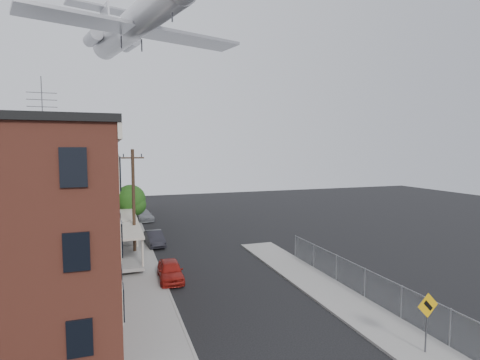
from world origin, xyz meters
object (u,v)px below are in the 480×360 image
object	(u,v)px
utility_pole	(134,203)
car_far	(143,215)
warning_sign	(427,313)
car_near	(170,271)
car_mid	(155,238)
airplane	(132,26)
street_tree	(132,201)

from	to	relation	value
utility_pole	car_far	world-z (taller)	utility_pole
warning_sign	utility_pole	world-z (taller)	utility_pole
car_near	car_mid	bearing A→B (deg)	92.49
car_mid	airplane	size ratio (longest dim) A/B	0.16
street_tree	car_near	bearing A→B (deg)	-83.99
car_mid	airplane	bearing A→B (deg)	96.65
car_mid	car_near	bearing A→B (deg)	-93.69
utility_pole	car_near	world-z (taller)	utility_pole
utility_pole	street_tree	distance (m)	10.00
car_near	car_mid	world-z (taller)	car_near
street_tree	car_far	size ratio (longest dim) A/B	1.12
airplane	utility_pole	bearing A→B (deg)	-94.70
utility_pole	street_tree	xyz separation A→B (m)	(0.33, 9.92, -1.22)
car_far	airplane	world-z (taller)	airplane
street_tree	car_far	xyz separation A→B (m)	(1.72, 6.82, -2.77)
car_near	airplane	distance (m)	26.58
warning_sign	airplane	world-z (taller)	airplane
car_mid	warning_sign	bearing A→B (deg)	-71.75
warning_sign	utility_pole	size ratio (longest dim) A/B	0.31
street_tree	car_far	distance (m)	7.56
car_near	car_mid	distance (m)	9.79
street_tree	airplane	world-z (taller)	airplane
car_near	car_far	size ratio (longest dim) A/B	0.86
warning_sign	utility_pole	xyz separation A→B (m)	(-11.20, 19.03, 2.79)
street_tree	airplane	xyz separation A→B (m)	(0.51, 0.26, 18.31)
car_mid	car_far	world-z (taller)	car_mid
car_near	car_mid	xyz separation A→B (m)	(0.00, 9.79, -0.00)
airplane	warning_sign	bearing A→B (deg)	-70.47
utility_pole	car_mid	xyz separation A→B (m)	(2.00, 3.82, -3.99)
car_far	airplane	bearing A→B (deg)	-108.21
warning_sign	car_mid	distance (m)	24.65
car_mid	airplane	xyz separation A→B (m)	(-1.16, 6.37, 21.08)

